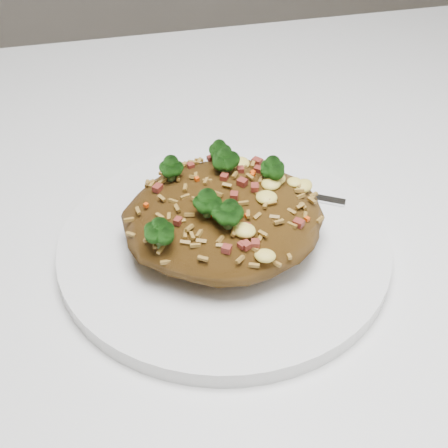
{
  "coord_description": "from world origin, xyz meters",
  "views": [
    {
      "loc": [
        -0.12,
        -0.4,
        1.1
      ],
      "look_at": [
        -0.03,
        -0.04,
        0.78
      ],
      "focal_mm": 50.0,
      "sensor_mm": 36.0,
      "label": 1
    }
  ],
  "objects_px": {
    "dining_table": "(248,287)",
    "fried_rice": "(223,208)",
    "fork": "(263,188)",
    "plate": "(224,245)"
  },
  "relations": [
    {
      "from": "dining_table",
      "to": "fork",
      "type": "distance_m",
      "value": 0.11
    },
    {
      "from": "fork",
      "to": "fried_rice",
      "type": "bearing_deg",
      "value": -100.86
    },
    {
      "from": "dining_table",
      "to": "plate",
      "type": "height_order",
      "value": "plate"
    },
    {
      "from": "plate",
      "to": "fork",
      "type": "xyz_separation_m",
      "value": [
        0.05,
        0.06,
        0.01
      ]
    },
    {
      "from": "dining_table",
      "to": "plate",
      "type": "distance_m",
      "value": 0.11
    },
    {
      "from": "plate",
      "to": "fork",
      "type": "distance_m",
      "value": 0.07
    },
    {
      "from": "dining_table",
      "to": "fried_rice",
      "type": "height_order",
      "value": "fried_rice"
    },
    {
      "from": "fried_rice",
      "to": "fork",
      "type": "xyz_separation_m",
      "value": [
        0.05,
        0.06,
        -0.03
      ]
    },
    {
      "from": "plate",
      "to": "fork",
      "type": "height_order",
      "value": "fork"
    },
    {
      "from": "fork",
      "to": "dining_table",
      "type": "bearing_deg",
      "value": -101.25
    }
  ]
}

